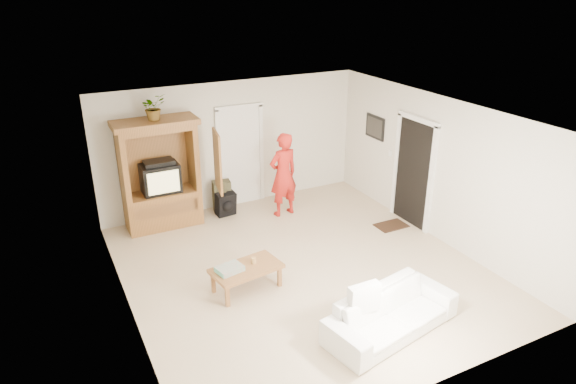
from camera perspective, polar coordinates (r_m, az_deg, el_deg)
name	(u,v)px	position (r m, az deg, el deg)	size (l,w,h in m)	color
floor	(302,269)	(8.60, 1.55, -8.53)	(6.00, 6.00, 0.00)	tan
ceiling	(304,115)	(7.57, 1.76, 8.49)	(6.00, 6.00, 0.00)	white
wall_back	(233,145)	(10.56, -6.18, 5.23)	(5.50, 5.50, 0.00)	silver
wall_front	(436,296)	(5.87, 16.07, -11.01)	(5.50, 5.50, 0.00)	silver
wall_left	(122,234)	(7.22, -17.97, -4.49)	(6.00, 6.00, 0.00)	silver
wall_right	(438,169)	(9.54, 16.34, 2.45)	(6.00, 6.00, 0.00)	silver
armoire	(162,181)	(9.96, -13.84, 1.19)	(1.82, 1.14, 2.10)	#995D2F
door_back	(240,157)	(10.67, -5.31, 3.87)	(0.85, 0.05, 2.04)	white
doorway_right	(413,173)	(10.03, 13.77, 2.03)	(0.05, 0.90, 2.04)	black
framed_picture	(375,127)	(10.81, 9.65, 7.12)	(0.03, 0.60, 0.48)	black
doormat	(391,225)	(10.17, 11.40, -3.67)	(0.60, 0.40, 0.02)	#382316
plant	(153,107)	(9.51, -14.75, 9.10)	(0.42, 0.37, 0.47)	#4C7238
man	(283,175)	(10.14, -0.53, 1.94)	(0.62, 0.41, 1.71)	red
sofa	(391,313)	(7.24, 11.41, -13.07)	(1.95, 0.76, 0.57)	white
coffee_table	(246,270)	(7.94, -4.65, -8.61)	(1.13, 0.73, 0.39)	#915E32
towel	(230,269)	(7.81, -6.51, -8.48)	(0.38, 0.28, 0.08)	#D94849
candle	(254,260)	(7.97, -3.84, -7.59)	(0.08, 0.08, 0.10)	tan
backpack_black	(226,204)	(10.40, -6.94, -1.37)	(0.38, 0.23, 0.48)	black
backpack_olive	(222,197)	(10.53, -7.34, -0.51)	(0.35, 0.26, 0.67)	#47442B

